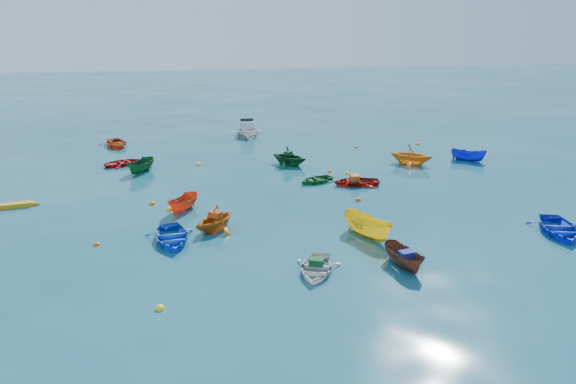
{
  "coord_description": "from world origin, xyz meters",
  "views": [
    {
      "loc": [
        -4.94,
        -26.44,
        10.87
      ],
      "look_at": [
        0.0,
        5.0,
        0.4
      ],
      "focal_mm": 35.0,
      "sensor_mm": 36.0,
      "label": 1
    }
  ],
  "objects": [
    {
      "name": "buoy_ye_e",
      "position": [
        12.93,
        17.08,
        0.0
      ],
      "size": [
        0.37,
        0.37,
        0.37
      ],
      "primitive_type": "sphere",
      "color": "yellow",
      "rests_on": "ground"
    },
    {
      "name": "dinghy_blue_sw",
      "position": [
        -6.64,
        -0.56,
        0.0
      ],
      "size": [
        2.87,
        3.67,
        0.7
      ],
      "primitive_type": "imported",
      "rotation": [
        0.0,
        0.0,
        0.15
      ],
      "color": "blue",
      "rests_on": "ground"
    },
    {
      "name": "buoy_ye_b",
      "position": [
        -6.92,
        3.99,
        0.0
      ],
      "size": [
        0.38,
        0.38,
        0.38
      ],
      "primitive_type": "sphere",
      "color": "yellow",
      "rests_on": "ground"
    },
    {
      "name": "dinghy_green_n",
      "position": [
        1.25,
        12.43,
        0.0
      ],
      "size": [
        3.66,
        3.62,
        1.46
      ],
      "primitive_type": "imported",
      "rotation": [
        0.0,
        0.0,
        0.86
      ],
      "color": "#0F431C",
      "rests_on": "ground"
    },
    {
      "name": "sampan_orange_n",
      "position": [
        -6.14,
        3.81,
        0.0
      ],
      "size": [
        2.18,
        2.67,
        0.99
      ],
      "primitive_type": "imported",
      "rotation": [
        0.0,
        0.0,
        -0.56
      ],
      "color": "red",
      "rests_on": "ground"
    },
    {
      "name": "dinghy_orange_far",
      "position": [
        10.07,
        11.28,
        0.0
      ],
      "size": [
        3.97,
        3.86,
        1.6
      ],
      "primitive_type": "imported",
      "rotation": [
        0.0,
        0.0,
        0.98
      ],
      "color": "orange",
      "rests_on": "ground"
    },
    {
      "name": "dinghy_orange_w",
      "position": [
        -4.47,
        0.64,
        0.0
      ],
      "size": [
        3.48,
        3.5,
        1.4
      ],
      "primitive_type": "imported",
      "rotation": [
        0.0,
        0.0,
        -0.75
      ],
      "color": "#C76012",
      "rests_on": "ground"
    },
    {
      "name": "kayak_yellow",
      "position": [
        -16.16,
        5.77,
        0.0
      ],
      "size": [
        3.5,
        1.16,
        0.34
      ],
      "primitive_type": null,
      "rotation": [
        0.0,
        0.0,
        1.76
      ],
      "color": "#CB9212",
      "rests_on": "ground"
    },
    {
      "name": "buoy_ye_c",
      "position": [
        4.83,
        9.49,
        0.0
      ],
      "size": [
        0.36,
        0.36,
        0.36
      ],
      "primitive_type": "sphere",
      "color": "yellow",
      "rests_on": "ground"
    },
    {
      "name": "dinghy_red_far",
      "position": [
        -11.94,
        20.34,
        0.0
      ],
      "size": [
        3.29,
        3.87,
        0.68
      ],
      "primitive_type": "imported",
      "rotation": [
        0.0,
        0.0,
        0.34
      ],
      "color": "#AD350E",
      "rests_on": "ground"
    },
    {
      "name": "sampan_blue_far",
      "position": [
        14.64,
        11.51,
        0.0
      ],
      "size": [
        2.66,
        2.3,
        1.0
      ],
      "primitive_type": "imported",
      "rotation": [
        0.0,
        0.0,
        0.95
      ],
      "color": "#0F19BE",
      "rests_on": "ground"
    },
    {
      "name": "sampan_brown_mid",
      "position": [
        3.59,
        -5.02,
        0.0
      ],
      "size": [
        1.58,
        2.8,
        1.02
      ],
      "primitive_type": "imported",
      "rotation": [
        0.0,
        0.0,
        0.24
      ],
      "color": "#522B1D",
      "rests_on": "ground"
    },
    {
      "name": "ground",
      "position": [
        0.0,
        0.0,
        0.0
      ],
      "size": [
        160.0,
        160.0,
        0.0
      ],
      "primitive_type": "plane",
      "color": "#0B4350",
      "rests_on": "ground"
    },
    {
      "name": "sampan_yellow_mid",
      "position": [
        3.01,
        -1.48,
        0.0
      ],
      "size": [
        2.49,
        3.47,
        1.26
      ],
      "primitive_type": "imported",
      "rotation": [
        0.0,
        0.0,
        0.44
      ],
      "color": "yellow",
      "rests_on": "ground"
    },
    {
      "name": "dinghy_blue_se",
      "position": [
        12.7,
        -2.54,
        0.0
      ],
      "size": [
        3.46,
        4.15,
        0.74
      ],
      "primitive_type": "imported",
      "rotation": [
        0.0,
        0.0,
        -0.28
      ],
      "color": "#0F25C3",
      "rests_on": "ground"
    },
    {
      "name": "tarp_green_b",
      "position": [
        1.18,
        12.5,
        0.87
      ],
      "size": [
        0.71,
        0.72,
        0.28
      ],
      "primitive_type": "cube",
      "rotation": [
        0.0,
        0.0,
        0.86
      ],
      "color": "#124A1F",
      "rests_on": "dinghy_green_n"
    },
    {
      "name": "buoy_or_b",
      "position": [
        4.05,
        3.95,
        0.0
      ],
      "size": [
        0.35,
        0.35,
        0.35
      ],
      "primitive_type": "sphere",
      "color": "#DF4E0C",
      "rests_on": "ground"
    },
    {
      "name": "tarp_green_a",
      "position": [
        -0.3,
        -4.85,
        0.45
      ],
      "size": [
        0.75,
        0.65,
        0.3
      ],
      "primitive_type": "cube",
      "rotation": [
        0.0,
        0.0,
        -0.35
      ],
      "color": "#124822",
      "rests_on": "dinghy_white_near"
    },
    {
      "name": "buoy_ye_a",
      "position": [
        -6.82,
        -7.11,
        0.0
      ],
      "size": [
        0.37,
        0.37,
        0.37
      ],
      "primitive_type": "sphere",
      "color": "yellow",
      "rests_on": "ground"
    },
    {
      "name": "tarp_blue_a",
      "position": [
        3.63,
        -5.16,
        0.66
      ],
      "size": [
        0.69,
        0.58,
        0.29
      ],
      "primitive_type": "cube",
      "rotation": [
        0.0,
        0.0,
        0.24
      ],
      "color": "navy",
      "rests_on": "sampan_brown_mid"
    },
    {
      "name": "sampan_green_far",
      "position": [
        -9.2,
        12.17,
        0.0
      ],
      "size": [
        2.26,
        2.81,
        1.04
      ],
      "primitive_type": "imported",
      "rotation": [
        0.0,
        0.0,
        -0.55
      ],
      "color": "#114A21",
      "rests_on": "ground"
    },
    {
      "name": "dinghy_red_nw",
      "position": [
        -10.67,
        14.3,
        0.0
      ],
      "size": [
        3.23,
        2.9,
        0.55
      ],
      "primitive_type": "imported",
      "rotation": [
        0.0,
        0.0,
        2.04
      ],
      "color": "#A40D11",
      "rests_on": "ground"
    },
    {
      "name": "motorboat_white",
      "position": [
        -0.91,
        22.73,
        0.0
      ],
      "size": [
        3.09,
        4.23,
        1.46
      ],
      "primitive_type": "imported",
      "rotation": [
        0.0,
        0.0,
        -0.03
      ],
      "color": "silver",
      "rests_on": "ground"
    },
    {
      "name": "buoy_or_e",
      "position": [
        7.52,
        16.77,
        0.0
      ],
      "size": [
        0.32,
        0.32,
        0.32
      ],
      "primitive_type": "sphere",
      "color": "orange",
      "rests_on": "ground"
    },
    {
      "name": "dinghy_red_ne",
      "position": [
        4.76,
        7.03,
        0.0
      ],
      "size": [
        3.11,
        2.32,
        0.62
      ],
      "primitive_type": "imported",
      "rotation": [
        0.0,
        0.0,
        -1.64
      ],
      "color": "#9C160D",
      "rests_on": "ground"
    },
    {
      "name": "buoy_or_a",
      "position": [
        -10.19,
        -0.45,
        0.0
      ],
      "size": [
        0.3,
        0.3,
        0.3
      ],
      "primitive_type": "sphere",
      "color": "#FB5D0D",
      "rests_on": "ground"
    },
    {
      "name": "tarp_orange_a",
      "position": [
        -4.44,
        0.68,
        0.84
      ],
      "size": [
        0.75,
        0.75,
        0.29
      ],
      "primitive_type": "cube",
      "rotation": [
        0.0,
        0.0,
        -0.75
      ],
      "color": "#DB4916",
      "rests_on": "dinghy_orange_w"
    },
    {
      "name": "buoy_ye_d",
      "position": [
        -5.25,
        13.42,
        0.0
      ],
      "size": [
        0.37,
        0.37,
        0.37
      ],
      "primitive_type": "sphere",
      "color": "yellow",
      "rests_on": "ground"
    },
    {
      "name": "buoy_or_d",
      "position": [
        3.74,
        10.17,
        0.0
      ],
      "size": [
        0.32,
        0.32,
        0.32
      ],
      "primitive_type": "sphere",
      "color": "orange",
      "rests_on": "ground"
    },
    {
      "name": "buoy_or_c",
      "position": [
        -7.97,
        5.19,
        0.0
      ],
      "size": [
        0.36,
        0.36,
        0.36
      ],
      "primitive_type": "sphere",
      "color": "orange",
      "rests_on": "ground"
    },
    {
      "name": "tarp_orange_b",
      "position": [
        4.66,
        7.04,
        0.48
      ],
      "size": [
        0.59,
        0.76,
        0.35
      ],
      "primitive_type": "cube",
      "rotation": [
        0.0,
        0.0,
        -1.64
      ],
      "color": "#CD5715",
      "rests_on": "dinghy_red_ne"
    },
    {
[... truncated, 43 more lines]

